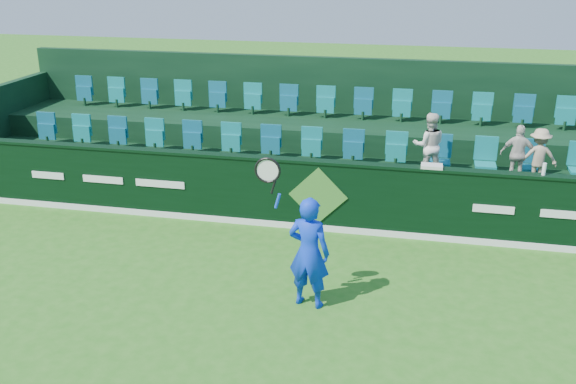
% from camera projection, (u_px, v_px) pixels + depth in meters
% --- Properties ---
extents(ground, '(60.00, 60.00, 0.00)m').
position_uv_depth(ground, '(268.00, 348.00, 8.46)').
color(ground, '#266B19').
rests_on(ground, ground).
extents(sponsor_hoarding, '(16.00, 0.25, 1.35)m').
position_uv_depth(sponsor_hoarding, '(319.00, 195.00, 11.88)').
color(sponsor_hoarding, black).
rests_on(sponsor_hoarding, ground).
extents(stand_tier_front, '(16.00, 2.00, 0.80)m').
position_uv_depth(stand_tier_front, '(328.00, 189.00, 12.99)').
color(stand_tier_front, black).
rests_on(stand_tier_front, ground).
extents(stand_tier_back, '(16.00, 1.80, 1.30)m').
position_uv_depth(stand_tier_back, '(341.00, 150.00, 14.64)').
color(stand_tier_back, black).
rests_on(stand_tier_back, ground).
extents(stand_rear, '(16.00, 4.10, 2.60)m').
position_uv_depth(stand_rear, '(344.00, 122.00, 14.85)').
color(stand_rear, black).
rests_on(stand_rear, ground).
extents(seat_row_front, '(13.50, 0.50, 0.60)m').
position_uv_depth(seat_row_front, '(332.00, 150.00, 13.11)').
color(seat_row_front, '#115C73').
rests_on(seat_row_front, stand_tier_front).
extents(seat_row_back, '(13.50, 0.50, 0.60)m').
position_uv_depth(seat_row_back, '(344.00, 107.00, 14.58)').
color(seat_row_back, '#115C73').
rests_on(seat_row_back, stand_tier_back).
extents(tennis_player, '(1.15, 0.51, 2.32)m').
position_uv_depth(tennis_player, '(308.00, 251.00, 9.22)').
color(tennis_player, '#0D33DD').
rests_on(tennis_player, ground).
extents(spectator_left, '(0.67, 0.56, 1.27)m').
position_uv_depth(spectator_left, '(429.00, 145.00, 12.26)').
color(spectator_left, silver).
rests_on(spectator_left, stand_tier_front).
extents(spectator_middle, '(0.69, 0.37, 1.12)m').
position_uv_depth(spectator_middle, '(518.00, 154.00, 11.97)').
color(spectator_middle, beige).
rests_on(spectator_middle, stand_tier_front).
extents(spectator_right, '(0.72, 0.44, 1.07)m').
position_uv_depth(spectator_right, '(538.00, 157.00, 11.90)').
color(spectator_right, tan).
rests_on(spectator_right, stand_tier_front).
extents(towel, '(0.37, 0.24, 0.06)m').
position_uv_depth(towel, '(432.00, 166.00, 11.24)').
color(towel, silver).
rests_on(towel, sponsor_hoarding).
extents(drinks_bottle, '(0.07, 0.07, 0.21)m').
position_uv_depth(drinks_bottle, '(544.00, 169.00, 10.85)').
color(drinks_bottle, white).
rests_on(drinks_bottle, sponsor_hoarding).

